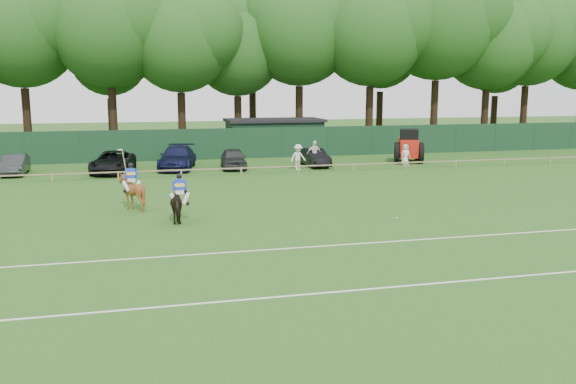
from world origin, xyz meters
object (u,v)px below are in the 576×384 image
object	(u,v)px
polo_ball	(397,218)
spectator_right	(405,155)
horse_dark	(180,204)
sedan_navy	(177,158)
suv_black	(113,162)
tractor	(408,147)
spectator_left	(298,157)
utility_shed	(274,136)
horse_chestnut	(132,192)
estate_black	(314,157)
spectator_mid	(314,154)
hatch_grey	(233,159)
sedan_grey	(15,165)

from	to	relation	value
polo_ball	spectator_right	bearing A→B (deg)	64.05
horse_dark	sedan_navy	xyz separation A→B (m)	(1.06, 17.41, 0.02)
horse_dark	sedan_navy	size ratio (longest dim) A/B	0.33
suv_black	tractor	world-z (taller)	tractor
suv_black	tractor	xyz separation A→B (m)	(22.16, 0.33, 0.49)
spectator_left	utility_shed	distance (m)	10.64
horse_chestnut	estate_black	world-z (taller)	horse_chestnut
horse_dark	utility_shed	distance (m)	27.41
estate_black	spectator_mid	size ratio (longest dim) A/B	2.05
hatch_grey	spectator_right	distance (m)	12.85
tractor	horse_chestnut	bearing A→B (deg)	-126.40
sedan_grey	polo_ball	xyz separation A→B (m)	(19.26, -19.03, -0.63)
sedan_navy	hatch_grey	size ratio (longest dim) A/B	1.31
spectator_right	polo_ball	distance (m)	18.89
estate_black	utility_shed	bearing A→B (deg)	93.73
horse_chestnut	sedan_grey	size ratio (longest dim) A/B	0.42
estate_black	sedan_grey	bearing A→B (deg)	175.28
horse_dark	polo_ball	world-z (taller)	horse_dark
horse_chestnut	polo_ball	size ratio (longest dim) A/B	19.30
polo_ball	tractor	size ratio (longest dim) A/B	0.02
horse_chestnut	tractor	world-z (taller)	tractor
horse_dark	suv_black	bearing A→B (deg)	-79.94
horse_chestnut	utility_shed	world-z (taller)	utility_shed
suv_black	estate_black	bearing A→B (deg)	8.86
spectator_right	hatch_grey	bearing A→B (deg)	164.94
horse_dark	hatch_grey	bearing A→B (deg)	-108.22
sedan_grey	hatch_grey	world-z (taller)	hatch_grey
sedan_navy	spectator_right	bearing A→B (deg)	3.71
spectator_mid	tractor	size ratio (longest dim) A/B	0.54
spectator_right	utility_shed	size ratio (longest dim) A/B	0.19
sedan_navy	utility_shed	world-z (taller)	utility_shed
spectator_mid	horse_dark	bearing A→B (deg)	-128.02
horse_chestnut	utility_shed	bearing A→B (deg)	-111.66
sedan_navy	estate_black	world-z (taller)	sedan_navy
spectator_right	utility_shed	distance (m)	12.94
tractor	polo_ball	bearing A→B (deg)	-95.93
spectator_right	tractor	distance (m)	2.02
sedan_navy	polo_ball	bearing A→B (deg)	-54.86
horse_dark	suv_black	distance (m)	16.85
spectator_left	tractor	xyz separation A→B (m)	(9.41, 1.94, 0.32)
horse_chestnut	tractor	bearing A→B (deg)	-140.03
horse_chestnut	estate_black	bearing A→B (deg)	-128.01
sedan_grey	spectator_right	xyz separation A→B (m)	(27.52, -2.05, 0.12)
horse_chestnut	spectator_right	distance (m)	23.12
hatch_grey	spectator_mid	world-z (taller)	spectator_mid
horse_dark	spectator_left	size ratio (longest dim) A/B	1.04
hatch_grey	spectator_left	size ratio (longest dim) A/B	2.36
spectator_right	tractor	world-z (taller)	tractor
estate_black	spectator_left	size ratio (longest dim) A/B	2.22
spectator_left	hatch_grey	bearing A→B (deg)	146.13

